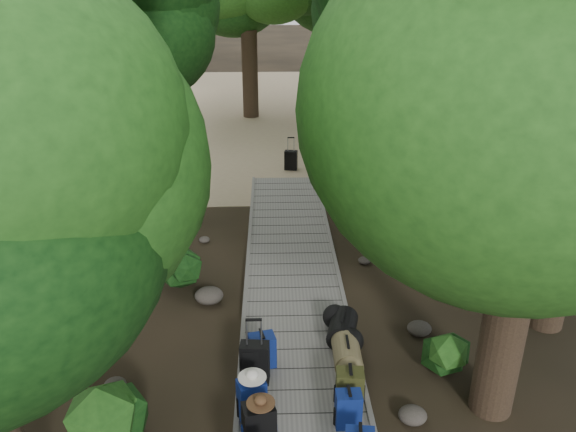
{
  "coord_description": "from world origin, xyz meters",
  "views": [
    {
      "loc": [
        -0.42,
        -9.24,
        6.0
      ],
      "look_at": [
        -0.06,
        2.08,
        1.0
      ],
      "focal_mm": 35.0,
      "sensor_mm": 36.0,
      "label": 1
    }
  ],
  "objects_px": {
    "backpack_left_d": "(262,349)",
    "duffel_right_black": "(342,328)",
    "backpack_right_c": "(348,407)",
    "backpack_left_c": "(252,397)",
    "suitcase_on_boardwalk": "(255,363)",
    "backpack_left_b": "(259,424)",
    "lone_suitcase_on_sand": "(291,160)",
    "backpack_right_d": "(350,385)",
    "kayak": "(178,151)",
    "duffel_right_khaki": "(347,354)",
    "sun_lounger": "(389,148)"
  },
  "relations": [
    {
      "from": "backpack_left_d",
      "to": "duffel_right_black",
      "type": "bearing_deg",
      "value": 11.2
    },
    {
      "from": "backpack_left_d",
      "to": "backpack_right_c",
      "type": "bearing_deg",
      "value": -61.46
    },
    {
      "from": "backpack_left_c",
      "to": "suitcase_on_boardwalk",
      "type": "height_order",
      "value": "backpack_left_c"
    },
    {
      "from": "backpack_left_b",
      "to": "lone_suitcase_on_sand",
      "type": "xyz_separation_m",
      "value": [
        0.84,
        11.66,
        -0.17
      ]
    },
    {
      "from": "backpack_right_d",
      "to": "backpack_right_c",
      "type": "bearing_deg",
      "value": -95.96
    },
    {
      "from": "backpack_left_d",
      "to": "lone_suitcase_on_sand",
      "type": "height_order",
      "value": "backpack_left_d"
    },
    {
      "from": "backpack_right_c",
      "to": "kayak",
      "type": "distance_m",
      "value": 13.59
    },
    {
      "from": "backpack_right_c",
      "to": "backpack_left_c",
      "type": "bearing_deg",
      "value": 171.02
    },
    {
      "from": "duffel_right_khaki",
      "to": "suitcase_on_boardwalk",
      "type": "height_order",
      "value": "suitcase_on_boardwalk"
    },
    {
      "from": "backpack_left_c",
      "to": "duffel_right_black",
      "type": "height_order",
      "value": "backpack_left_c"
    },
    {
      "from": "suitcase_on_boardwalk",
      "to": "lone_suitcase_on_sand",
      "type": "bearing_deg",
      "value": 90.28
    },
    {
      "from": "backpack_right_c",
      "to": "kayak",
      "type": "xyz_separation_m",
      "value": [
        -4.26,
        12.9,
        -0.24
      ]
    },
    {
      "from": "backpack_left_b",
      "to": "backpack_right_c",
      "type": "bearing_deg",
      "value": 2.81
    },
    {
      "from": "backpack_right_c",
      "to": "duffel_right_black",
      "type": "distance_m",
      "value": 1.98
    },
    {
      "from": "duffel_right_black",
      "to": "sun_lounger",
      "type": "xyz_separation_m",
      "value": [
        2.9,
        10.64,
        -0.05
      ]
    },
    {
      "from": "backpack_left_c",
      "to": "duffel_right_khaki",
      "type": "distance_m",
      "value": 1.85
    },
    {
      "from": "backpack_left_c",
      "to": "lone_suitcase_on_sand",
      "type": "bearing_deg",
      "value": 65.26
    },
    {
      "from": "backpack_left_d",
      "to": "kayak",
      "type": "height_order",
      "value": "backpack_left_d"
    },
    {
      "from": "backpack_left_c",
      "to": "duffel_right_black",
      "type": "relative_size",
      "value": 0.96
    },
    {
      "from": "backpack_left_b",
      "to": "backpack_right_d",
      "type": "bearing_deg",
      "value": 18.21
    },
    {
      "from": "backpack_left_c",
      "to": "kayak",
      "type": "height_order",
      "value": "backpack_left_c"
    },
    {
      "from": "backpack_right_c",
      "to": "sun_lounger",
      "type": "distance_m",
      "value": 12.98
    },
    {
      "from": "backpack_left_c",
      "to": "lone_suitcase_on_sand",
      "type": "xyz_separation_m",
      "value": [
        0.96,
        11.1,
        -0.14
      ]
    },
    {
      "from": "sun_lounger",
      "to": "suitcase_on_boardwalk",
      "type": "bearing_deg",
      "value": -124.03
    },
    {
      "from": "backpack_left_b",
      "to": "backpack_right_d",
      "type": "relative_size",
      "value": 1.27
    },
    {
      "from": "backpack_left_b",
      "to": "lone_suitcase_on_sand",
      "type": "distance_m",
      "value": 11.69
    },
    {
      "from": "backpack_left_c",
      "to": "backpack_right_c",
      "type": "distance_m",
      "value": 1.36
    },
    {
      "from": "backpack_right_d",
      "to": "suitcase_on_boardwalk",
      "type": "relative_size",
      "value": 0.89
    },
    {
      "from": "backpack_left_c",
      "to": "suitcase_on_boardwalk",
      "type": "relative_size",
      "value": 1.03
    },
    {
      "from": "backpack_right_d",
      "to": "lone_suitcase_on_sand",
      "type": "height_order",
      "value": "backpack_right_d"
    },
    {
      "from": "duffel_right_khaki",
      "to": "lone_suitcase_on_sand",
      "type": "relative_size",
      "value": 1.08
    },
    {
      "from": "backpack_right_c",
      "to": "duffel_right_khaki",
      "type": "distance_m",
      "value": 1.28
    },
    {
      "from": "backpack_right_c",
      "to": "backpack_left_b",
      "type": "bearing_deg",
      "value": -164.59
    },
    {
      "from": "duffel_right_khaki",
      "to": "suitcase_on_boardwalk",
      "type": "bearing_deg",
      "value": -166.71
    },
    {
      "from": "backpack_left_b",
      "to": "backpack_left_c",
      "type": "xyz_separation_m",
      "value": [
        -0.11,
        0.55,
        -0.03
      ]
    },
    {
      "from": "kayak",
      "to": "sun_lounger",
      "type": "xyz_separation_m",
      "value": [
        7.32,
        -0.29,
        0.11
      ]
    },
    {
      "from": "duffel_right_black",
      "to": "suitcase_on_boardwalk",
      "type": "bearing_deg",
      "value": -131.41
    },
    {
      "from": "duffel_right_khaki",
      "to": "kayak",
      "type": "bearing_deg",
      "value": 112.2
    },
    {
      "from": "backpack_right_d",
      "to": "duffel_right_black",
      "type": "height_order",
      "value": "backpack_right_d"
    },
    {
      "from": "backpack_left_b",
      "to": "backpack_left_c",
      "type": "distance_m",
      "value": 0.56
    },
    {
      "from": "backpack_left_d",
      "to": "backpack_right_d",
      "type": "xyz_separation_m",
      "value": [
        1.29,
        -0.89,
        -0.0
      ]
    },
    {
      "from": "backpack_left_b",
      "to": "backpack_left_c",
      "type": "bearing_deg",
      "value": 87.88
    },
    {
      "from": "duffel_right_khaki",
      "to": "sun_lounger",
      "type": "height_order",
      "value": "sun_lounger"
    },
    {
      "from": "backpack_left_c",
      "to": "backpack_right_d",
      "type": "relative_size",
      "value": 1.16
    },
    {
      "from": "kayak",
      "to": "backpack_right_d",
      "type": "bearing_deg",
      "value": -90.86
    },
    {
      "from": "backpack_right_d",
      "to": "sun_lounger",
      "type": "bearing_deg",
      "value": 80.13
    },
    {
      "from": "backpack_left_b",
      "to": "backpack_right_d",
      "type": "height_order",
      "value": "backpack_left_b"
    },
    {
      "from": "backpack_left_d",
      "to": "kayak",
      "type": "relative_size",
      "value": 0.19
    },
    {
      "from": "backpack_right_c",
      "to": "sun_lounger",
      "type": "height_order",
      "value": "backpack_right_c"
    },
    {
      "from": "backpack_left_d",
      "to": "duffel_right_khaki",
      "type": "xyz_separation_m",
      "value": [
        1.36,
        -0.07,
        -0.08
      ]
    }
  ]
}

